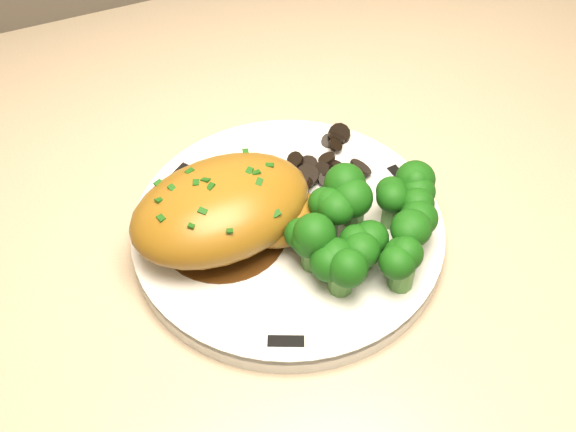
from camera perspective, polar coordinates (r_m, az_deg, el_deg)
name	(u,v)px	position (r m, az deg, el deg)	size (l,w,h in m)	color
plate	(288,231)	(0.58, 0.00, -1.19)	(0.25, 0.25, 0.02)	silver
rim_accent_0	(400,176)	(0.61, 8.81, 3.13)	(0.03, 0.01, 0.00)	black
rim_accent_1	(178,174)	(0.62, -8.66, 3.29)	(0.03, 0.01, 0.00)	black
rim_accent_2	(286,341)	(0.51, -0.17, -9.89)	(0.03, 0.01, 0.00)	black
gravy_pool	(223,232)	(0.57, -5.13, -1.28)	(0.10, 0.10, 0.00)	#3C200B
chicken_breast	(228,210)	(0.55, -4.74, 0.49)	(0.16, 0.11, 0.06)	#885B17
mushroom_pile	(314,168)	(0.61, 2.03, 3.82)	(0.08, 0.06, 0.02)	black
broccoli_florets	(375,227)	(0.54, 6.87, -0.90)	(0.13, 0.10, 0.04)	#467933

